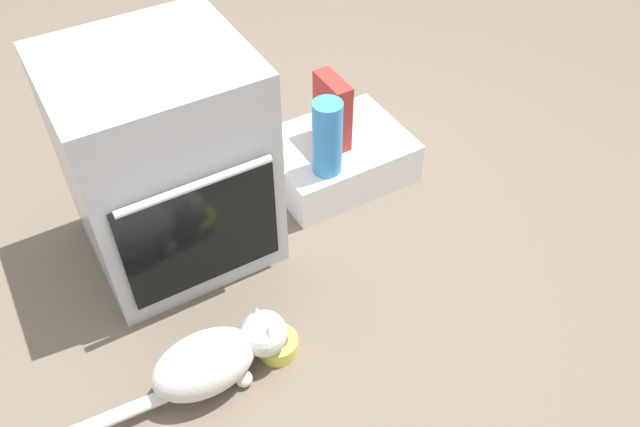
{
  "coord_description": "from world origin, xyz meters",
  "views": [
    {
      "loc": [
        -0.42,
        -1.29,
        1.77
      ],
      "look_at": [
        0.34,
        0.01,
        0.25
      ],
      "focal_mm": 36.06,
      "sensor_mm": 36.0,
      "label": 1
    }
  ],
  "objects_px": {
    "cat": "(215,359)",
    "water_bottle": "(327,138)",
    "cereal_box": "(332,111)",
    "pantry_cabinet": "(337,157)",
    "food_bowl": "(278,344)",
    "oven": "(166,162)"
  },
  "relations": [
    {
      "from": "food_bowl",
      "to": "water_bottle",
      "type": "distance_m",
      "value": 0.76
    },
    {
      "from": "food_bowl",
      "to": "oven",
      "type": "bearing_deg",
      "value": 98.01
    },
    {
      "from": "oven",
      "to": "food_bowl",
      "type": "height_order",
      "value": "oven"
    },
    {
      "from": "pantry_cabinet",
      "to": "cat",
      "type": "bearing_deg",
      "value": -142.01
    },
    {
      "from": "food_bowl",
      "to": "cereal_box",
      "type": "relative_size",
      "value": 0.47
    },
    {
      "from": "pantry_cabinet",
      "to": "cat",
      "type": "xyz_separation_m",
      "value": [
        -0.81,
        -0.63,
        0.02
      ]
    },
    {
      "from": "food_bowl",
      "to": "cat",
      "type": "relative_size",
      "value": 0.19
    },
    {
      "from": "pantry_cabinet",
      "to": "food_bowl",
      "type": "xyz_separation_m",
      "value": [
        -0.61,
        -0.63,
        -0.05
      ]
    },
    {
      "from": "oven",
      "to": "cat",
      "type": "height_order",
      "value": "oven"
    },
    {
      "from": "water_bottle",
      "to": "food_bowl",
      "type": "bearing_deg",
      "value": -133.64
    },
    {
      "from": "cereal_box",
      "to": "water_bottle",
      "type": "bearing_deg",
      "value": -127.23
    },
    {
      "from": "oven",
      "to": "cat",
      "type": "distance_m",
      "value": 0.67
    },
    {
      "from": "cereal_box",
      "to": "pantry_cabinet",
      "type": "bearing_deg",
      "value": -31.35
    },
    {
      "from": "cat",
      "to": "water_bottle",
      "type": "height_order",
      "value": "water_bottle"
    },
    {
      "from": "food_bowl",
      "to": "cereal_box",
      "type": "height_order",
      "value": "cereal_box"
    },
    {
      "from": "oven",
      "to": "food_bowl",
      "type": "relative_size",
      "value": 5.95
    },
    {
      "from": "cereal_box",
      "to": "water_bottle",
      "type": "relative_size",
      "value": 0.93
    },
    {
      "from": "cat",
      "to": "cereal_box",
      "type": "bearing_deg",
      "value": 39.49
    },
    {
      "from": "cat",
      "to": "water_bottle",
      "type": "relative_size",
      "value": 2.26
    },
    {
      "from": "oven",
      "to": "food_bowl",
      "type": "xyz_separation_m",
      "value": [
        0.08,
        -0.6,
        -0.35
      ]
    },
    {
      "from": "cereal_box",
      "to": "oven",
      "type": "bearing_deg",
      "value": -176.18
    },
    {
      "from": "oven",
      "to": "pantry_cabinet",
      "type": "height_order",
      "value": "oven"
    }
  ]
}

